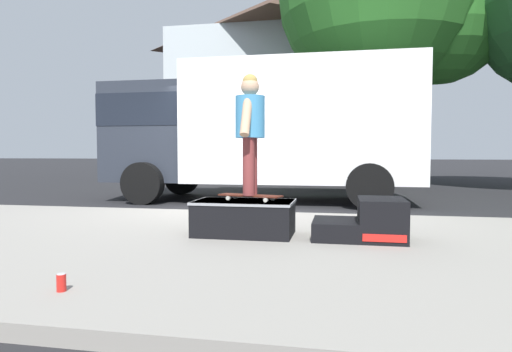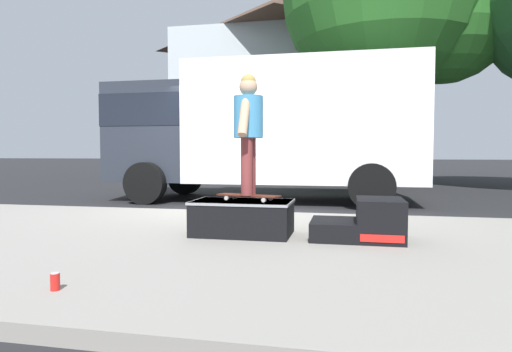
{
  "view_description": "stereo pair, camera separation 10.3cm",
  "coord_description": "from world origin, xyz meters",
  "views": [
    {
      "loc": [
        2.32,
        -7.65,
        1.1
      ],
      "look_at": [
        1.1,
        -1.31,
        0.76
      ],
      "focal_mm": 30.76,
      "sensor_mm": 36.0,
      "label": 1
    },
    {
      "loc": [
        2.42,
        -7.63,
        1.1
      ],
      "look_at": [
        1.1,
        -1.31,
        0.76
      ],
      "focal_mm": 30.76,
      "sensor_mm": 36.0,
      "label": 2
    }
  ],
  "objects": [
    {
      "name": "soda_can",
      "position": [
        0.4,
        -4.92,
        0.18
      ],
      "size": [
        0.07,
        0.07,
        0.13
      ],
      "color": "red",
      "rests_on": "sidewalk_slab"
    },
    {
      "name": "ground_plane",
      "position": [
        0.0,
        0.0,
        0.0
      ],
      "size": [
        140.0,
        140.0,
        0.0
      ],
      "primitive_type": "plane",
      "color": "black"
    },
    {
      "name": "skater_kid",
      "position": [
        1.27,
        -2.56,
        1.44
      ],
      "size": [
        0.35,
        0.73,
        1.42
      ],
      "color": "brown",
      "rests_on": "skateboard"
    },
    {
      "name": "house_behind",
      "position": [
        0.02,
        12.28,
        4.24
      ],
      "size": [
        9.54,
        8.22,
        8.4
      ],
      "color": "silver",
      "rests_on": "ground"
    },
    {
      "name": "skateboard",
      "position": [
        1.27,
        -2.56,
        0.59
      ],
      "size": [
        0.8,
        0.41,
        0.07
      ],
      "color": "#4C1E14",
      "rests_on": "skate_box"
    },
    {
      "name": "kicker_ramp",
      "position": [
        2.63,
        -2.59,
        0.31
      ],
      "size": [
        1.02,
        0.71,
        0.47
      ],
      "color": "black",
      "rests_on": "sidewalk_slab"
    },
    {
      "name": "box_truck",
      "position": [
        0.52,
        2.2,
        1.7
      ],
      "size": [
        6.91,
        2.63,
        3.05
      ],
      "color": "white",
      "rests_on": "ground"
    },
    {
      "name": "sidewalk_slab",
      "position": [
        0.0,
        -3.0,
        0.06
      ],
      "size": [
        50.0,
        5.0,
        0.12
      ],
      "primitive_type": "cube",
      "color": "gray",
      "rests_on": "ground"
    },
    {
      "name": "skate_box",
      "position": [
        1.21,
        -2.58,
        0.34
      ],
      "size": [
        1.17,
        0.71,
        0.41
      ],
      "color": "black",
      "rests_on": "sidewalk_slab"
    }
  ]
}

